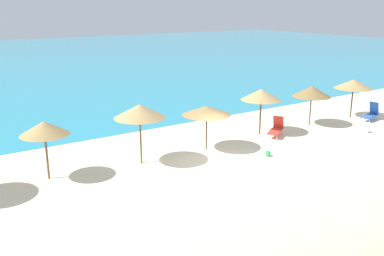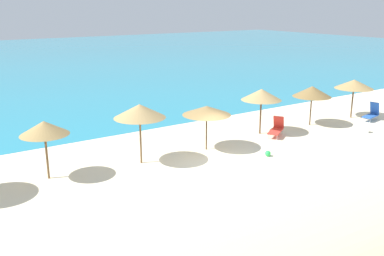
{
  "view_description": "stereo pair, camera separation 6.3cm",
  "coord_description": "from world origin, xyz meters",
  "px_view_note": "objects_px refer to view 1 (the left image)",
  "views": [
    {
      "loc": [
        -12.27,
        -15.7,
        7.42
      ],
      "look_at": [
        -0.4,
        1.99,
        1.34
      ],
      "focal_mm": 40.64,
      "sensor_mm": 36.0,
      "label": 1
    },
    {
      "loc": [
        -12.22,
        -15.74,
        7.42
      ],
      "look_at": [
        -0.4,
        1.99,
        1.34
      ],
      "focal_mm": 40.64,
      "sensor_mm": 36.0,
      "label": 2
    }
  ],
  "objects_px": {
    "lounge_chair_1": "(371,113)",
    "beach_ball": "(268,153)",
    "beach_umbrella_6": "(354,84)",
    "lounge_chair_0": "(276,128)",
    "beach_umbrella_4": "(261,95)",
    "cooler_box": "(364,130)",
    "beach_umbrella_2": "(140,111)",
    "beach_umbrella_3": "(207,110)",
    "beach_umbrella_5": "(312,91)",
    "beach_umbrella_1": "(44,128)"
  },
  "relations": [
    {
      "from": "beach_umbrella_5",
      "to": "cooler_box",
      "type": "distance_m",
      "value": 3.88
    },
    {
      "from": "beach_umbrella_4",
      "to": "beach_ball",
      "type": "bearing_deg",
      "value": -126.51
    },
    {
      "from": "beach_umbrella_5",
      "to": "beach_umbrella_1",
      "type": "bearing_deg",
      "value": 178.81
    },
    {
      "from": "lounge_chair_0",
      "to": "beach_umbrella_6",
      "type": "bearing_deg",
      "value": -119.95
    },
    {
      "from": "beach_umbrella_2",
      "to": "beach_umbrella_5",
      "type": "relative_size",
      "value": 1.16
    },
    {
      "from": "beach_umbrella_2",
      "to": "beach_umbrella_5",
      "type": "distance_m",
      "value": 12.14
    },
    {
      "from": "beach_umbrella_3",
      "to": "cooler_box",
      "type": "bearing_deg",
      "value": -15.32
    },
    {
      "from": "beach_umbrella_4",
      "to": "cooler_box",
      "type": "distance_m",
      "value": 6.73
    },
    {
      "from": "beach_umbrella_6",
      "to": "beach_ball",
      "type": "xyz_separation_m",
      "value": [
        -10.16,
        -2.67,
        -2.15
      ]
    },
    {
      "from": "beach_umbrella_1",
      "to": "beach_umbrella_2",
      "type": "relative_size",
      "value": 0.9
    },
    {
      "from": "beach_umbrella_2",
      "to": "lounge_chair_1",
      "type": "bearing_deg",
      "value": -4.47
    },
    {
      "from": "beach_umbrella_6",
      "to": "lounge_chair_0",
      "type": "height_order",
      "value": "beach_umbrella_6"
    },
    {
      "from": "beach_umbrella_1",
      "to": "beach_umbrella_2",
      "type": "xyz_separation_m",
      "value": [
        4.31,
        -0.53,
        0.27
      ]
    },
    {
      "from": "beach_umbrella_3",
      "to": "beach_ball",
      "type": "distance_m",
      "value": 3.83
    },
    {
      "from": "beach_umbrella_2",
      "to": "beach_umbrella_4",
      "type": "distance_m",
      "value": 8.2
    },
    {
      "from": "beach_umbrella_5",
      "to": "beach_ball",
      "type": "relative_size",
      "value": 8.53
    },
    {
      "from": "beach_umbrella_4",
      "to": "beach_umbrella_6",
      "type": "height_order",
      "value": "beach_umbrella_4"
    },
    {
      "from": "beach_umbrella_6",
      "to": "cooler_box",
      "type": "bearing_deg",
      "value": -130.5
    },
    {
      "from": "beach_umbrella_5",
      "to": "beach_umbrella_6",
      "type": "relative_size",
      "value": 0.96
    },
    {
      "from": "beach_umbrella_2",
      "to": "beach_umbrella_6",
      "type": "bearing_deg",
      "value": -0.18
    },
    {
      "from": "beach_umbrella_2",
      "to": "cooler_box",
      "type": "distance_m",
      "value": 14.11
    },
    {
      "from": "beach_umbrella_2",
      "to": "beach_ball",
      "type": "relative_size",
      "value": 9.92
    },
    {
      "from": "beach_umbrella_6",
      "to": "cooler_box",
      "type": "xyz_separation_m",
      "value": [
        -2.32,
        -2.72,
        -2.14
      ]
    },
    {
      "from": "beach_umbrella_1",
      "to": "lounge_chair_0",
      "type": "height_order",
      "value": "beach_umbrella_1"
    },
    {
      "from": "beach_umbrella_4",
      "to": "beach_umbrella_5",
      "type": "distance_m",
      "value": 3.96
    },
    {
      "from": "beach_umbrella_5",
      "to": "beach_umbrella_6",
      "type": "height_order",
      "value": "beach_umbrella_6"
    },
    {
      "from": "beach_umbrella_4",
      "to": "lounge_chair_1",
      "type": "relative_size",
      "value": 1.87
    },
    {
      "from": "beach_umbrella_5",
      "to": "beach_umbrella_6",
      "type": "bearing_deg",
      "value": -3.61
    },
    {
      "from": "beach_umbrella_5",
      "to": "beach_umbrella_3",
      "type": "bearing_deg",
      "value": -178.1
    },
    {
      "from": "beach_umbrella_3",
      "to": "beach_umbrella_6",
      "type": "bearing_deg",
      "value": 0.16
    },
    {
      "from": "beach_umbrella_3",
      "to": "beach_umbrella_6",
      "type": "xyz_separation_m",
      "value": [
        12.12,
        0.03,
        0.18
      ]
    },
    {
      "from": "beach_umbrella_2",
      "to": "beach_umbrella_4",
      "type": "xyz_separation_m",
      "value": [
        8.18,
        0.54,
        -0.22
      ]
    },
    {
      "from": "lounge_chair_1",
      "to": "beach_ball",
      "type": "height_order",
      "value": "lounge_chair_1"
    },
    {
      "from": "beach_umbrella_2",
      "to": "lounge_chair_1",
      "type": "distance_m",
      "value": 16.6
    },
    {
      "from": "beach_umbrella_3",
      "to": "lounge_chair_1",
      "type": "xyz_separation_m",
      "value": [
        12.6,
        -1.2,
        -1.64
      ]
    },
    {
      "from": "beach_umbrella_3",
      "to": "lounge_chair_1",
      "type": "bearing_deg",
      "value": -5.44
    },
    {
      "from": "beach_umbrella_1",
      "to": "cooler_box",
      "type": "xyz_separation_m",
      "value": [
        17.93,
        -3.3,
        -2.15
      ]
    },
    {
      "from": "lounge_chair_1",
      "to": "beach_ball",
      "type": "distance_m",
      "value": 10.75
    },
    {
      "from": "beach_umbrella_4",
      "to": "lounge_chair_1",
      "type": "distance_m",
      "value": 8.64
    },
    {
      "from": "beach_umbrella_5",
      "to": "lounge_chair_0",
      "type": "relative_size",
      "value": 1.51
    },
    {
      "from": "lounge_chair_0",
      "to": "beach_umbrella_2",
      "type": "bearing_deg",
      "value": 55.66
    },
    {
      "from": "beach_umbrella_2",
      "to": "beach_umbrella_5",
      "type": "height_order",
      "value": "beach_umbrella_2"
    },
    {
      "from": "beach_umbrella_6",
      "to": "lounge_chair_0",
      "type": "xyz_separation_m",
      "value": [
        -7.26,
        -0.28,
        -1.86
      ]
    },
    {
      "from": "beach_umbrella_2",
      "to": "lounge_chair_0",
      "type": "height_order",
      "value": "beach_umbrella_2"
    },
    {
      "from": "beach_umbrella_6",
      "to": "lounge_chair_1",
      "type": "relative_size",
      "value": 1.81
    },
    {
      "from": "beach_umbrella_3",
      "to": "beach_umbrella_4",
      "type": "distance_m",
      "value": 4.41
    },
    {
      "from": "beach_umbrella_4",
      "to": "beach_umbrella_3",
      "type": "bearing_deg",
      "value": -171.9
    },
    {
      "from": "beach_umbrella_1",
      "to": "beach_ball",
      "type": "distance_m",
      "value": 10.81
    },
    {
      "from": "beach_umbrella_4",
      "to": "lounge_chair_1",
      "type": "xyz_separation_m",
      "value": [
        8.24,
        -1.82,
        -1.88
      ]
    },
    {
      "from": "beach_umbrella_2",
      "to": "cooler_box",
      "type": "relative_size",
      "value": 5.83
    }
  ]
}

